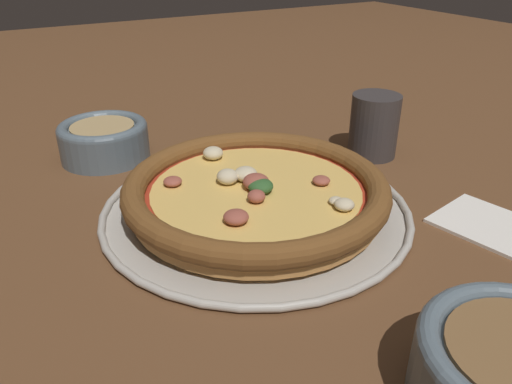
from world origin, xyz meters
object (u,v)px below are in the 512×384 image
Objects in this scene: napkin at (493,225)px; drinking_cup at (374,126)px; pizza_tray at (256,209)px; bowl_near at (104,139)px; pizza at (256,191)px.

drinking_cup is at bearing 175.31° from napkin.
pizza_tray is 0.28m from bowl_near.
pizza is 0.27m from napkin.
pizza is at bearing -130.55° from pizza_tray.
drinking_cup is 0.24m from napkin.
pizza is 0.28m from bowl_near.
drinking_cup is at bearing 62.18° from bowl_near.
bowl_near is 0.53m from napkin.
pizza_tray is 0.02m from pizza.
bowl_near is at bearing -155.62° from pizza_tray.
pizza is 3.37× the size of drinking_cup.
pizza is 2.43× the size of bowl_near.
pizza_tray is at bearing -126.81° from napkin.
drinking_cup is (-0.07, 0.24, 0.02)m from pizza.
pizza_tray is 0.27m from napkin.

